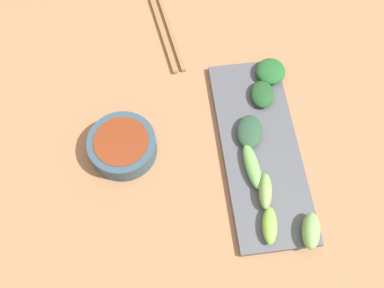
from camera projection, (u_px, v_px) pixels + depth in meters
tabletop at (220, 157)px, 0.83m from camera, size 2.10×2.10×0.02m
sauce_bowl at (122, 145)px, 0.81m from camera, size 0.12×0.12×0.04m
serving_plate at (260, 150)px, 0.82m from camera, size 0.14×0.38×0.01m
broccoli_leafy_0 at (262, 94)px, 0.85m from camera, size 0.05×0.07×0.02m
broccoli_leafy_1 at (250, 132)px, 0.82m from camera, size 0.06×0.08×0.02m
broccoli_stalk_2 at (252, 166)px, 0.79m from camera, size 0.03×0.09×0.02m
broccoli_stalk_3 at (311, 231)px, 0.73m from camera, size 0.04×0.07×0.03m
broccoli_stalk_4 at (270, 226)px, 0.74m from camera, size 0.04×0.07×0.02m
broccoli_leafy_5 at (271, 71)px, 0.87m from camera, size 0.07×0.07×0.02m
broccoli_stalk_6 at (265, 191)px, 0.76m from camera, size 0.03×0.07×0.03m
chopsticks at (165, 28)px, 0.95m from camera, size 0.06×0.23×0.01m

